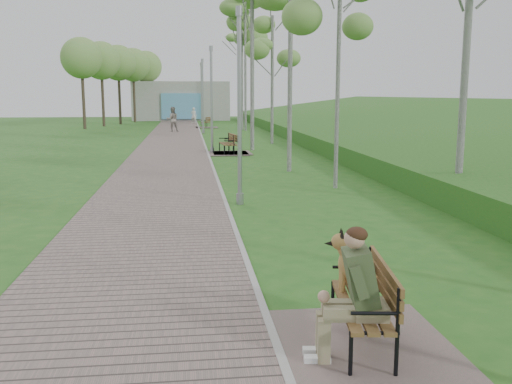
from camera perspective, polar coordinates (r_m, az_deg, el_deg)
The scene contains 19 objects.
ground at distance 11.10m, azimuth -1.85°, elevation -4.58°, with size 120.00×120.00×0.00m, color #245C1D.
walkway at distance 32.33m, azimuth -8.32°, elevation 4.85°, with size 3.50×67.00×0.04m, color #6D5D58.
kerb at distance 32.34m, azimuth -5.21°, elevation 4.92°, with size 0.10×67.00×0.05m, color #999993.
embankment at distance 33.43m, azimuth 15.97°, elevation 4.70°, with size 14.00×70.00×1.60m, color #427428.
building_north at distance 61.69m, azimuth -7.48°, elevation 9.02°, with size 10.00×5.20×4.00m.
bench_main at distance 6.40m, azimuth 10.13°, elevation -11.32°, with size 1.90×2.11×1.66m.
bench_second at distance 26.68m, azimuth -2.48°, elevation 4.30°, with size 1.76×1.96×1.08m.
bench_third at distance 26.47m, azimuth -2.95°, elevation 4.29°, with size 1.90×2.12×1.17m.
bench_far at distance 47.20m, azimuth -4.97°, elevation 6.67°, with size 1.77×1.97×1.09m.
lamp_post_near at distance 14.15m, azimuth -1.65°, elevation 7.76°, with size 0.19×0.19×4.82m.
lamp_post_second at distance 26.74m, azimuth -4.46°, elevation 8.79°, with size 0.19×0.19×4.91m.
lamp_post_third at distance 40.42m, azimuth -5.33°, elevation 9.26°, with size 0.20×0.20×5.14m.
lamp_post_far at distance 52.53m, azimuth -5.46°, elevation 9.57°, with size 0.21×0.21×5.52m.
pedestrian_near at distance 53.92m, azimuth -6.24°, elevation 7.61°, with size 0.54×0.36×1.49m, color silver.
pedestrian_far at distance 42.21m, azimuth -8.35°, elevation 7.19°, with size 0.88×0.69×1.82m, color gray.
birch_mid_b at distance 31.95m, azimuth 1.65°, elevation 14.98°, with size 2.27×2.27×7.18m.
birch_far_b at distance 44.61m, azimuth -1.43°, elevation 16.95°, with size 2.95×2.95×10.58m.
birch_far_c at distance 43.67m, azimuth -1.09°, elevation 17.02°, with size 2.96×2.96×10.49m.
birch_distant_b at distance 56.42m, azimuth -1.83°, elevation 16.24°, with size 2.80×2.80×11.57m.
Camera 1 is at (-0.93, -10.71, 2.76)m, focal length 40.00 mm.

